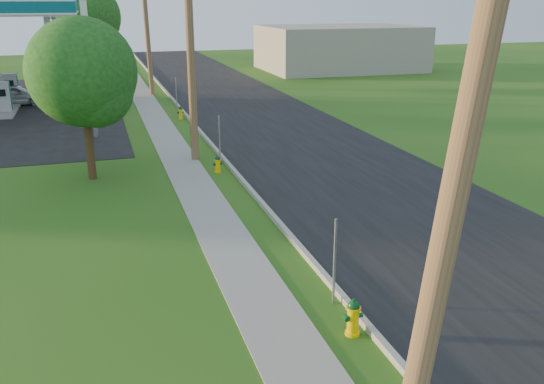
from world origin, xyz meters
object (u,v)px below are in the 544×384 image
(hydrant_near, at_px, (353,317))
(hydrant_mid, at_px, (218,164))
(utility_pole_far, at_px, (146,24))
(fuel_pump_ne, at_px, (3,102))
(tree_lot, at_px, (88,19))
(utility_pole_near, at_px, (462,153))
(utility_pole_mid, at_px, (190,38))
(tree_verge, at_px, (85,77))
(hydrant_far, at_px, (181,113))
(price_pylon, at_px, (85,21))
(fuel_pump_se, at_px, (11,92))
(car_silver, at_px, (15,95))

(hydrant_near, distance_m, hydrant_mid, 11.94)
(utility_pole_far, bearing_deg, fuel_pump_ne, -150.67)
(tree_lot, xyz_separation_m, hydrant_near, (4.50, -37.64, -4.54))
(utility_pole_near, relative_size, tree_lot, 1.24)
(utility_pole_mid, height_order, tree_lot, utility_pole_mid)
(utility_pole_mid, distance_m, tree_verge, 4.50)
(fuel_pump_ne, relative_size, hydrant_far, 4.33)
(utility_pole_near, distance_m, hydrant_near, 5.95)
(price_pylon, relative_size, hydrant_near, 8.54)
(price_pylon, distance_m, tree_lot, 18.07)
(utility_pole_near, xyz_separation_m, fuel_pump_se, (-8.90, 35.00, -4.08))
(hydrant_far, bearing_deg, fuel_pump_ne, 155.85)
(fuel_pump_ne, height_order, price_pylon, price_pylon)
(utility_pole_far, bearing_deg, hydrant_far, -85.75)
(fuel_pump_ne, bearing_deg, tree_verge, -71.58)
(fuel_pump_se, bearing_deg, utility_pole_far, 6.41)
(fuel_pump_ne, bearing_deg, hydrant_near, -70.42)
(fuel_pump_ne, distance_m, tree_lot, 12.48)
(hydrant_mid, bearing_deg, tree_lot, 99.44)
(utility_pole_near, xyz_separation_m, hydrant_near, (0.73, 3.92, -4.41))
(price_pylon, bearing_deg, fuel_pump_ne, 123.69)
(utility_pole_far, bearing_deg, price_pylon, -107.33)
(price_pylon, relative_size, car_silver, 1.76)
(utility_pole_far, distance_m, hydrant_near, 32.39)
(tree_lot, bearing_deg, hydrant_far, -73.30)
(tree_verge, bearing_deg, fuel_pump_se, 104.65)
(utility_pole_mid, distance_m, fuel_pump_se, 19.65)
(utility_pole_near, xyz_separation_m, tree_verge, (-4.04, 16.41, -1.03))
(utility_pole_near, relative_size, utility_pole_mid, 0.97)
(utility_pole_near, xyz_separation_m, car_silver, (-8.62, 34.17, -4.14))
(tree_verge, xyz_separation_m, hydrant_far, (4.73, 10.29, -3.42))
(hydrant_near, distance_m, hydrant_far, 22.78)
(utility_pole_far, relative_size, car_silver, 2.45)
(hydrant_mid, bearing_deg, fuel_pump_ne, 121.85)
(tree_verge, bearing_deg, utility_pole_far, 78.35)
(fuel_pump_se, bearing_deg, hydrant_far, -40.87)
(car_silver, bearing_deg, tree_lot, -32.12)
(utility_pole_near, height_order, tree_verge, utility_pole_near)
(utility_pole_far, height_order, price_pylon, utility_pole_far)
(utility_pole_near, distance_m, fuel_pump_ne, 32.51)
(utility_pole_far, xyz_separation_m, price_pylon, (-3.90, -12.50, 0.63))
(tree_verge, bearing_deg, car_silver, 104.45)
(utility_pole_mid, relative_size, hydrant_far, 13.27)
(utility_pole_mid, height_order, hydrant_near, utility_pole_mid)
(fuel_pump_ne, bearing_deg, hydrant_mid, -58.15)
(fuel_pump_ne, height_order, hydrant_far, fuel_pump_ne)
(utility_pole_mid, relative_size, car_silver, 2.52)
(utility_pole_near, relative_size, hydrant_near, 11.81)
(hydrant_far, bearing_deg, price_pylon, -145.13)
(utility_pole_mid, relative_size, utility_pole_far, 1.03)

